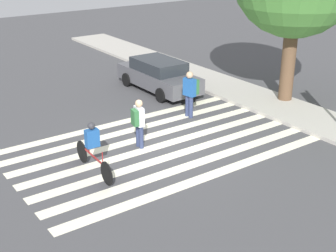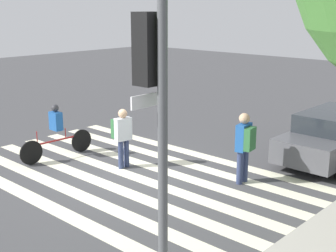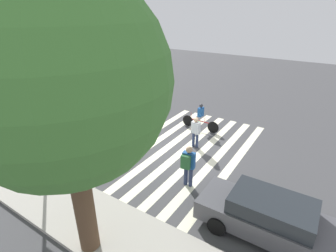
{
  "view_description": "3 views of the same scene",
  "coord_description": "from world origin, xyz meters",
  "px_view_note": "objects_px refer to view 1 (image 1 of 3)",
  "views": [
    {
      "loc": [
        12.09,
        -8.19,
        6.74
      ],
      "look_at": [
        0.95,
        -0.27,
        1.13
      ],
      "focal_mm": 50.0,
      "sensor_mm": 36.0,
      "label": 1
    },
    {
      "loc": [
        8.11,
        8.93,
        4.48
      ],
      "look_at": [
        -0.93,
        0.59,
        1.31
      ],
      "focal_mm": 50.0,
      "sensor_mm": 36.0,
      "label": 2
    },
    {
      "loc": [
        -5.85,
        10.66,
        6.94
      ],
      "look_at": [
        1.02,
        0.06,
        1.13
      ],
      "focal_mm": 28.0,
      "sensor_mm": 36.0,
      "label": 3
    }
  ],
  "objects_px": {
    "pedestrian_adult_tall_backpack": "(190,91)",
    "car_parked_far_curb": "(159,75)",
    "pedestrian_adult_blue_shirt": "(138,120)",
    "cyclist_near_curb": "(93,147)"
  },
  "relations": [
    {
      "from": "pedestrian_adult_tall_backpack",
      "to": "car_parked_far_curb",
      "type": "relative_size",
      "value": 0.4
    },
    {
      "from": "pedestrian_adult_blue_shirt",
      "to": "pedestrian_adult_tall_backpack",
      "type": "bearing_deg",
      "value": 122.57
    },
    {
      "from": "car_parked_far_curb",
      "to": "pedestrian_adult_blue_shirt",
      "type": "bearing_deg",
      "value": -40.45
    },
    {
      "from": "pedestrian_adult_blue_shirt",
      "to": "car_parked_far_curb",
      "type": "distance_m",
      "value": 6.32
    },
    {
      "from": "pedestrian_adult_tall_backpack",
      "to": "pedestrian_adult_blue_shirt",
      "type": "bearing_deg",
      "value": 103.31
    },
    {
      "from": "pedestrian_adult_tall_backpack",
      "to": "cyclist_near_curb",
      "type": "distance_m",
      "value": 5.7
    },
    {
      "from": "cyclist_near_curb",
      "to": "pedestrian_adult_blue_shirt",
      "type": "bearing_deg",
      "value": 112.04
    },
    {
      "from": "car_parked_far_curb",
      "to": "cyclist_near_curb",
      "type": "bearing_deg",
      "value": -48.02
    },
    {
      "from": "pedestrian_adult_blue_shirt",
      "to": "cyclist_near_curb",
      "type": "height_order",
      "value": "pedestrian_adult_blue_shirt"
    },
    {
      "from": "pedestrian_adult_blue_shirt",
      "to": "pedestrian_adult_tall_backpack",
      "type": "xyz_separation_m",
      "value": [
        -1.3,
        3.22,
        0.09
      ]
    }
  ]
}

